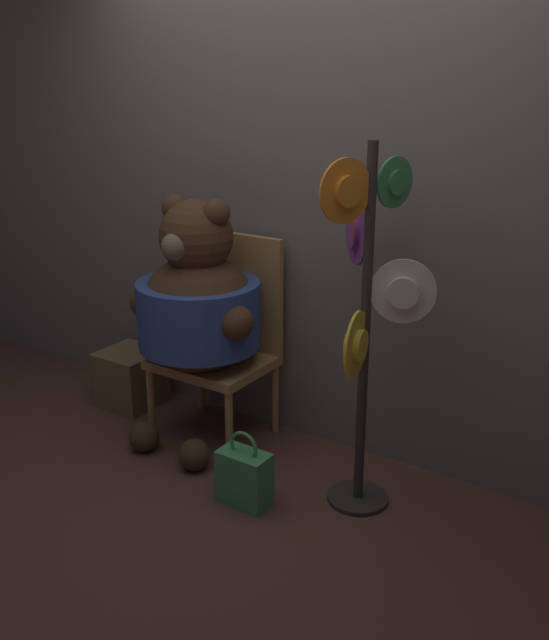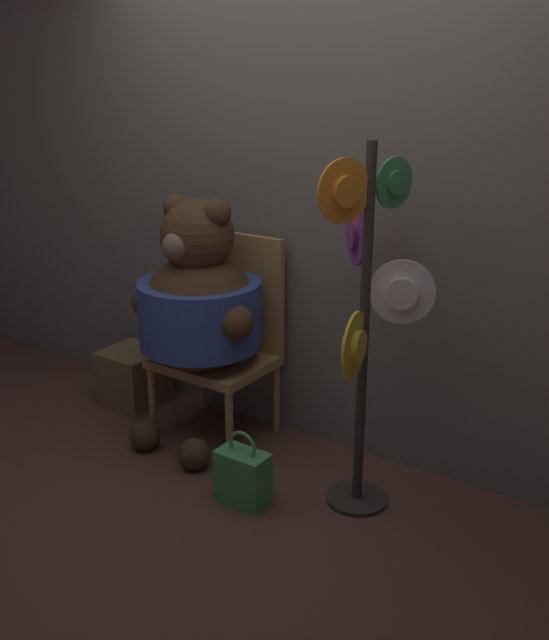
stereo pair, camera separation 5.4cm
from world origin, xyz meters
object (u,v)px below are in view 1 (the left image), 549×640
chair (223,333)px  teddy_bear (198,306)px  hat_display_rack (366,296)px  handbag_on_ground (244,477)px

chair → teddy_bear: bearing=-96.6°
teddy_bear → hat_display_rack: hat_display_rack is taller
chair → hat_display_rack: 1.05m
chair → hat_display_rack: hat_display_rack is taller
hat_display_rack → chair: bearing=167.1°
hat_display_rack → handbag_on_ground: (-0.41, -0.33, -0.84)m
chair → hat_display_rack: (0.93, -0.21, 0.42)m
handbag_on_ground → teddy_bear: bearing=146.0°
chair → hat_display_rack: bearing=-12.9°
teddy_bear → hat_display_rack: (0.95, -0.04, 0.23)m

